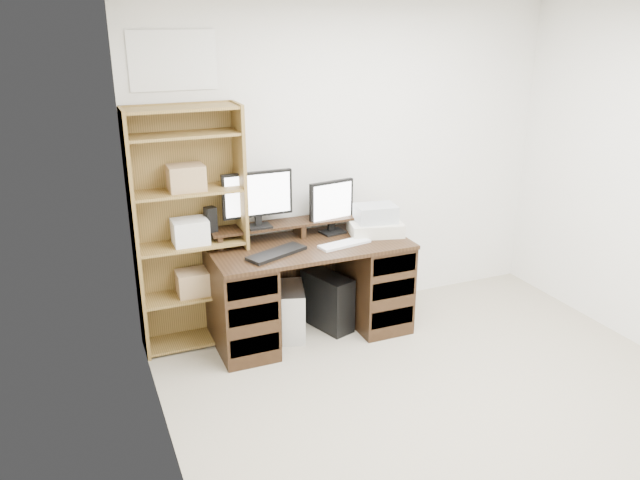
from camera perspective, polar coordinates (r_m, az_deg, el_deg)
room at (r=3.43m, az=17.11°, el=-0.10°), size 3.54×4.04×2.54m
desk at (r=4.83m, az=-0.97°, el=-4.35°), size 1.50×0.70×0.75m
riser_shelf at (r=4.85m, az=-1.91°, el=1.48°), size 1.40×0.22×0.12m
monitor_wide at (r=4.65m, az=-5.73°, el=3.99°), size 0.53×0.14×0.42m
monitor_small at (r=4.87m, az=1.06°, el=3.23°), size 0.38×0.17×0.42m
speaker at (r=4.63m, az=-9.97°, el=1.87°), size 0.09×0.09×0.19m
keyboard_black at (r=4.48m, az=-3.99°, el=-1.21°), size 0.49×0.32×0.03m
keyboard_white at (r=4.66m, az=2.25°, el=-0.36°), size 0.43×0.20×0.02m
mouse at (r=4.83m, az=6.12°, el=0.35°), size 0.09×0.08×0.03m
printer at (r=4.91m, az=5.08°, el=1.14°), size 0.46×0.39×0.10m
basket at (r=4.87m, az=5.12°, el=2.44°), size 0.34×0.26×0.13m
tower_silver at (r=4.89m, az=-2.56°, el=-6.52°), size 0.29×0.43×0.40m
tower_black at (r=5.00m, az=0.67°, el=-5.59°), size 0.32×0.48×0.45m
bookshelf at (r=4.61m, az=-11.86°, el=1.07°), size 0.80×0.30×1.80m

